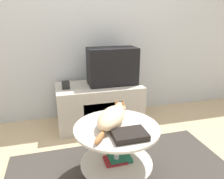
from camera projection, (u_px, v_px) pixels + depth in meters
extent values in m
plane|color=tan|center=(124.00, 179.00, 1.86)|extent=(12.00, 12.00, 0.00)
cube|color=silver|center=(90.00, 17.00, 2.73)|extent=(8.00, 0.05, 2.60)
cube|color=#3D3833|center=(124.00, 178.00, 1.85)|extent=(1.96, 1.12, 0.02)
cube|color=beige|center=(99.00, 105.00, 2.74)|extent=(1.03, 0.54, 0.52)
cube|color=#B7AD9E|center=(104.00, 109.00, 2.48)|extent=(0.46, 0.01, 0.14)
cube|color=black|center=(112.00, 66.00, 2.64)|extent=(0.59, 0.30, 0.45)
cube|color=black|center=(116.00, 68.00, 2.50)|extent=(0.51, 0.01, 0.35)
cube|color=black|center=(66.00, 85.00, 2.52)|extent=(0.09, 0.09, 0.09)
cylinder|color=#B2B2B7|center=(116.00, 175.00, 1.86)|extent=(0.29, 0.29, 0.01)
cylinder|color=#B7B7BC|center=(117.00, 153.00, 1.79)|extent=(0.04, 0.04, 0.45)
cylinder|color=beige|center=(116.00, 162.00, 1.82)|extent=(0.60, 0.60, 0.01)
cylinder|color=beige|center=(117.00, 128.00, 1.72)|extent=(0.68, 0.68, 0.02)
cube|color=#1E664C|center=(120.00, 158.00, 1.83)|extent=(0.18, 0.15, 0.03)
cube|color=maroon|center=(115.00, 160.00, 1.81)|extent=(0.18, 0.15, 0.02)
cube|color=black|center=(130.00, 135.00, 1.56)|extent=(0.25, 0.18, 0.04)
ellipsoid|color=beige|center=(112.00, 117.00, 1.72)|extent=(0.37, 0.43, 0.13)
sphere|color=beige|center=(120.00, 108.00, 1.93)|extent=(0.10, 0.10, 0.10)
cone|color=#B2703D|center=(117.00, 102.00, 1.92)|extent=(0.04, 0.04, 0.04)
cone|color=#B2703D|center=(123.00, 103.00, 1.90)|extent=(0.04, 0.04, 0.04)
ellipsoid|color=#B2703D|center=(100.00, 137.00, 1.51)|extent=(0.13, 0.16, 0.05)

